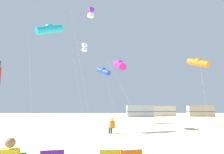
% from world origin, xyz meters
% --- Properties ---
extents(kite_flyer_standing, '(0.46, 0.56, 1.16)m').
position_xyz_m(kite_flyer_standing, '(1.39, 7.69, 0.61)').
color(kite_flyer_standing, orange).
rests_on(kite_flyer_standing, ground).
extents(kite_tube_magenta, '(3.36, 3.35, 6.86)m').
position_xyz_m(kite_tube_magenta, '(2.35, 12.26, 6.16)').
color(kite_tube_magenta, silver).
rests_on(kite_tube_magenta, ground).
extents(kite_tube_orange, '(2.01, 2.44, 7.64)m').
position_xyz_m(kite_tube_orange, '(11.33, 14.18, 6.94)').
color(kite_tube_orange, silver).
rests_on(kite_tube_orange, ground).
extents(kite_box_white, '(2.25, 2.25, 11.22)m').
position_xyz_m(kite_box_white, '(-1.95, 20.94, 10.62)').
color(kite_box_white, silver).
rests_on(kite_box_white, ground).
extents(kite_tube_blue, '(3.09, 3.22, 7.75)m').
position_xyz_m(kite_tube_blue, '(0.83, 20.34, 7.05)').
color(kite_tube_blue, silver).
rests_on(kite_tube_blue, ground).
extents(kite_box_violet, '(2.77, 2.77, 13.98)m').
position_xyz_m(kite_box_violet, '(-0.79, 15.76, 13.37)').
color(kite_box_violet, silver).
rests_on(kite_box_violet, ground).
extents(kite_tube_cyan, '(3.22, 3.00, 9.71)m').
position_xyz_m(kite_tube_cyan, '(-4.19, 10.39, 9.01)').
color(kite_tube_cyan, silver).
rests_on(kite_tube_cyan, ground).
extents(rv_van_silver, '(6.47, 2.42, 2.80)m').
position_xyz_m(rv_van_silver, '(9.83, 42.30, 1.39)').
color(rv_van_silver, '#B7BABF').
rests_on(rv_van_silver, ground).
extents(rv_van_cream, '(6.56, 2.70, 2.80)m').
position_xyz_m(rv_van_cream, '(17.92, 49.76, 1.39)').
color(rv_van_cream, beige).
rests_on(rv_van_cream, ground).
extents(rv_van_tan, '(6.60, 2.82, 2.80)m').
position_xyz_m(rv_van_tan, '(26.16, 44.86, 1.39)').
color(rv_van_tan, '#C6B28C').
rests_on(rv_van_tan, ground).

